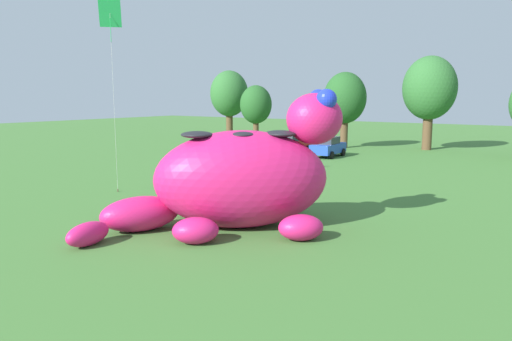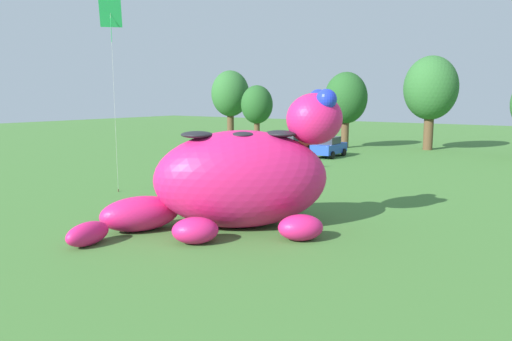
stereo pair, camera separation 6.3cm
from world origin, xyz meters
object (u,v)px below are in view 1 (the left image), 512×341
car_silver (259,142)px  car_blue (328,147)px  spectator_near_inflatable (270,161)px  spectator_mid_field (241,148)px  tethered_flying_kite (110,16)px  giant_inflatable_creature (241,178)px  car_red (292,143)px

car_silver → car_blue: bearing=-2.9°
spectator_near_inflatable → spectator_mid_field: same height
spectator_mid_field → tethered_flying_kite: bearing=-79.3°
giant_inflatable_creature → tethered_flying_kite: (-9.71, 1.92, 7.24)m
car_silver → tethered_flying_kite: bearing=-77.0°
spectator_near_inflatable → tethered_flying_kite: tethered_flying_kite is taller
giant_inflatable_creature → car_silver: giant_inflatable_creature is taller
car_blue → spectator_near_inflatable: bearing=-85.8°
car_red → tethered_flying_kite: (1.43, -21.23, 8.36)m
car_red → spectator_near_inflatable: bearing=-67.0°
car_blue → spectator_mid_field: size_ratio=2.44×
giant_inflatable_creature → car_silver: (-14.52, 22.66, -1.12)m
spectator_near_inflatable → giant_inflatable_creature: bearing=-61.9°
car_blue → tethered_flying_kite: 22.17m
car_red → car_silver: bearing=-171.9°
car_silver → spectator_mid_field: (1.93, -5.52, -0.01)m
spectator_near_inflatable → tethered_flying_kite: 13.46m
car_red → spectator_near_inflatable: (4.78, -11.23, -0.01)m
spectator_mid_field → spectator_near_inflatable: bearing=-40.1°
tethered_flying_kite → spectator_near_inflatable: bearing=71.5°
giant_inflatable_creature → tethered_flying_kite: tethered_flying_kite is taller
car_red → spectator_near_inflatable: car_red is taller
giant_inflatable_creature → spectator_mid_field: (-12.59, 17.14, -1.13)m
car_silver → car_blue: (7.38, -0.37, 0.00)m
car_blue → tethered_flying_kite: (-2.58, -20.37, 8.36)m
car_blue → car_silver: bearing=177.1°
giant_inflatable_creature → spectator_near_inflatable: bearing=118.1°
spectator_near_inflatable → car_blue: bearing=94.2°
car_silver → spectator_near_inflatable: car_silver is taller
car_blue → spectator_mid_field: 7.49m
giant_inflatable_creature → car_blue: (-7.13, 22.29, -1.12)m
car_red → car_blue: size_ratio=1.01×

